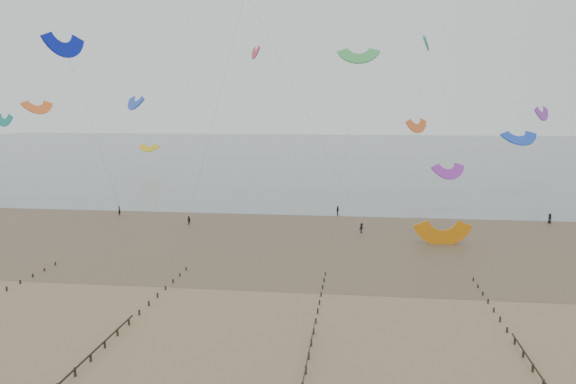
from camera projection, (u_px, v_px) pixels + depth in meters
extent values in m
plane|color=brown|center=(281.00, 308.00, 59.05)|extent=(500.00, 500.00, 0.00)
plane|color=#475654|center=(341.00, 152.00, 255.15)|extent=(500.00, 500.00, 0.00)
plane|color=#473A28|center=(309.00, 233.00, 93.37)|extent=(500.00, 500.00, 0.00)
ellipsoid|color=slate|center=(180.00, 250.00, 82.83)|extent=(23.60, 14.36, 0.01)
ellipsoid|color=slate|center=(382.00, 231.00, 94.84)|extent=(33.64, 18.32, 0.01)
ellipsoid|color=slate|center=(95.00, 221.00, 103.18)|extent=(26.95, 14.22, 0.01)
cube|color=black|center=(7.00, 289.00, 64.39)|extent=(0.16, 0.16, 0.57)
cube|color=black|center=(20.00, 282.00, 66.97)|extent=(0.16, 0.16, 0.54)
cube|color=black|center=(33.00, 276.00, 69.55)|extent=(0.16, 0.16, 0.51)
cube|color=black|center=(44.00, 270.00, 72.13)|extent=(0.16, 0.16, 0.48)
cube|color=black|center=(55.00, 264.00, 74.72)|extent=(0.16, 0.16, 0.45)
cube|color=black|center=(75.00, 372.00, 44.10)|extent=(0.16, 0.16, 0.77)
cube|color=black|center=(91.00, 358.00, 46.68)|extent=(0.16, 0.16, 0.74)
cube|color=black|center=(105.00, 345.00, 49.27)|extent=(0.16, 0.16, 0.71)
cube|color=black|center=(117.00, 333.00, 51.85)|extent=(0.16, 0.16, 0.68)
cube|color=black|center=(129.00, 322.00, 54.43)|extent=(0.16, 0.16, 0.65)
cube|color=black|center=(139.00, 313.00, 57.01)|extent=(0.16, 0.16, 0.62)
cube|color=black|center=(149.00, 304.00, 59.60)|extent=(0.16, 0.16, 0.59)
cube|color=black|center=(158.00, 296.00, 62.18)|extent=(0.16, 0.16, 0.57)
cube|color=black|center=(166.00, 288.00, 64.76)|extent=(0.16, 0.16, 0.54)
cube|color=black|center=(173.00, 281.00, 67.34)|extent=(0.16, 0.16, 0.51)
cube|color=black|center=(180.00, 275.00, 69.93)|extent=(0.16, 0.16, 0.48)
cube|color=black|center=(186.00, 269.00, 72.51)|extent=(0.16, 0.16, 0.45)
cube|color=black|center=(306.00, 370.00, 44.48)|extent=(0.16, 0.16, 0.74)
cube|color=black|center=(309.00, 356.00, 47.06)|extent=(0.16, 0.16, 0.71)
cube|color=black|center=(311.00, 343.00, 49.64)|extent=(0.16, 0.16, 0.68)
cube|color=black|center=(314.00, 331.00, 52.23)|extent=(0.16, 0.16, 0.65)
cube|color=black|center=(316.00, 321.00, 54.81)|extent=(0.16, 0.16, 0.62)
cube|color=black|center=(318.00, 311.00, 57.39)|extent=(0.16, 0.16, 0.59)
cube|color=black|center=(320.00, 303.00, 59.97)|extent=(0.16, 0.16, 0.57)
cube|color=black|center=(321.00, 295.00, 62.56)|extent=(0.16, 0.16, 0.54)
cube|color=black|center=(323.00, 287.00, 65.14)|extent=(0.16, 0.16, 0.51)
cube|color=black|center=(324.00, 280.00, 67.72)|extent=(0.16, 0.16, 0.48)
cube|color=black|center=(325.00, 274.00, 70.30)|extent=(0.16, 0.16, 0.45)
cube|color=black|center=(543.00, 384.00, 42.27)|extent=(0.16, 0.16, 0.74)
cube|color=black|center=(533.00, 368.00, 44.86)|extent=(0.16, 0.16, 0.71)
cube|color=black|center=(523.00, 354.00, 47.44)|extent=(0.16, 0.16, 0.68)
cube|color=black|center=(515.00, 341.00, 50.02)|extent=(0.16, 0.16, 0.65)
cube|color=black|center=(507.00, 330.00, 52.60)|extent=(0.16, 0.16, 0.62)
cube|color=black|center=(500.00, 320.00, 55.19)|extent=(0.16, 0.16, 0.59)
cube|color=black|center=(494.00, 310.00, 57.77)|extent=(0.16, 0.16, 0.57)
cube|color=black|center=(488.00, 302.00, 60.35)|extent=(0.16, 0.16, 0.54)
cube|color=black|center=(483.00, 294.00, 62.93)|extent=(0.16, 0.16, 0.51)
cube|color=black|center=(478.00, 286.00, 65.52)|extent=(0.16, 0.16, 0.48)
cube|color=black|center=(473.00, 280.00, 68.10)|extent=(0.16, 0.16, 0.45)
imported|color=black|center=(119.00, 211.00, 108.25)|extent=(0.82, 0.80, 1.89)
imported|color=black|center=(338.00, 211.00, 108.55)|extent=(0.78, 1.17, 1.85)
imported|color=black|center=(362.00, 228.00, 93.32)|extent=(1.21, 1.25, 1.72)
imported|color=black|center=(550.00, 218.00, 101.05)|extent=(0.83, 1.03, 1.84)
imported|color=black|center=(189.00, 220.00, 99.93)|extent=(0.92, 0.83, 1.56)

